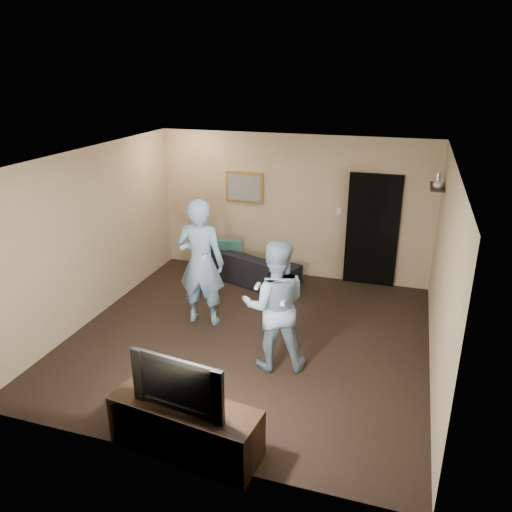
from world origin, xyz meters
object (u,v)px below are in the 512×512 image
(wii_player_left, at_px, (201,263))
(tv_console, at_px, (186,427))
(sofa, at_px, (247,264))
(wii_player_right, at_px, (275,306))
(television, at_px, (183,380))

(wii_player_left, bearing_deg, tv_console, -70.49)
(sofa, xyz_separation_m, tv_console, (0.80, -4.32, -0.04))
(sofa, relative_size, wii_player_right, 1.13)
(tv_console, xyz_separation_m, wii_player_left, (-0.91, 2.56, 0.72))
(television, height_order, wii_player_right, wii_player_right)
(television, distance_m, wii_player_right, 1.79)
(wii_player_right, bearing_deg, tv_console, -104.69)
(tv_console, relative_size, wii_player_right, 0.90)
(sofa, xyz_separation_m, wii_player_right, (1.25, -2.59, 0.58))
(tv_console, height_order, wii_player_left, wii_player_left)
(sofa, height_order, tv_console, sofa)
(wii_player_left, bearing_deg, sofa, 86.34)
(tv_console, distance_m, wii_player_right, 1.90)
(tv_console, bearing_deg, television, -172.72)
(sofa, height_order, television, television)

